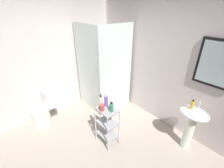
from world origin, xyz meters
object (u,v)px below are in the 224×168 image
(pedestal_sink, at_px, (192,121))
(rinse_cup, at_px, (102,107))
(conditioner_bottle_purple, at_px, (106,101))
(lotion_bottle_white, at_px, (101,102))
(hand_soap_bottle, at_px, (192,105))
(body_wash_bottle_green, at_px, (111,107))
(toilet, at_px, (43,111))
(shower_stall, at_px, (104,89))
(storage_cart, at_px, (107,123))

(pedestal_sink, bearing_deg, rinse_cup, -133.96)
(pedestal_sink, relative_size, conditioner_bottle_purple, 3.47)
(lotion_bottle_white, bearing_deg, pedestal_sink, 42.99)
(conditioner_bottle_purple, height_order, rinse_cup, conditioner_bottle_purple)
(hand_soap_bottle, distance_m, body_wash_bottle_green, 1.30)
(hand_soap_bottle, bearing_deg, rinse_cup, -132.32)
(conditioner_bottle_purple, distance_m, body_wash_bottle_green, 0.18)
(toilet, xyz_separation_m, conditioner_bottle_purple, (1.18, 0.79, 0.53))
(lotion_bottle_white, xyz_separation_m, rinse_cup, (0.07, -0.04, -0.05))
(shower_stall, height_order, hand_soap_bottle, shower_stall)
(shower_stall, bearing_deg, body_wash_bottle_green, -31.40)
(body_wash_bottle_green, xyz_separation_m, lotion_bottle_white, (-0.20, -0.06, 0.03))
(storage_cart, bearing_deg, shower_stall, 145.27)
(storage_cart, bearing_deg, hand_soap_bottle, 46.81)
(conditioner_bottle_purple, bearing_deg, shower_stall, 145.12)
(hand_soap_bottle, height_order, rinse_cup, hand_soap_bottle)
(shower_stall, bearing_deg, conditioner_bottle_purple, -34.88)
(lotion_bottle_white, bearing_deg, shower_stall, 140.52)
(conditioner_bottle_purple, bearing_deg, hand_soap_bottle, 42.24)
(lotion_bottle_white, bearing_deg, conditioner_bottle_purple, 78.67)
(toilet, xyz_separation_m, storage_cart, (1.27, 0.73, 0.12))
(storage_cart, relative_size, hand_soap_bottle, 4.37)
(hand_soap_bottle, bearing_deg, toilet, -142.03)
(toilet, height_order, body_wash_bottle_green, body_wash_bottle_green)
(pedestal_sink, xyz_separation_m, conditioner_bottle_purple, (-1.10, -0.95, 0.26))
(body_wash_bottle_green, bearing_deg, lotion_bottle_white, -162.24)
(storage_cart, relative_size, body_wash_bottle_green, 4.09)
(shower_stall, relative_size, hand_soap_bottle, 11.81)
(conditioner_bottle_purple, height_order, lotion_bottle_white, lotion_bottle_white)
(rinse_cup, bearing_deg, body_wash_bottle_green, 39.70)
(shower_stall, relative_size, body_wash_bottle_green, 11.06)
(pedestal_sink, height_order, lotion_bottle_white, lotion_bottle_white)
(toilet, distance_m, lotion_bottle_white, 1.45)
(shower_stall, height_order, pedestal_sink, shower_stall)
(conditioner_bottle_purple, relative_size, lotion_bottle_white, 0.93)
(hand_soap_bottle, relative_size, lotion_bottle_white, 0.67)
(storage_cart, height_order, body_wash_bottle_green, body_wash_bottle_green)
(shower_stall, relative_size, pedestal_sink, 2.47)
(hand_soap_bottle, xyz_separation_m, lotion_bottle_white, (-1.06, -1.04, -0.04))
(shower_stall, height_order, lotion_bottle_white, shower_stall)
(hand_soap_bottle, bearing_deg, lotion_bottle_white, -135.49)
(hand_soap_bottle, bearing_deg, shower_stall, -170.54)
(rinse_cup, bearing_deg, toilet, -152.18)
(pedestal_sink, height_order, hand_soap_bottle, hand_soap_bottle)
(conditioner_bottle_purple, relative_size, rinse_cup, 2.13)
(shower_stall, xyz_separation_m, body_wash_bottle_green, (1.07, -0.65, 0.36))
(storage_cart, distance_m, hand_soap_bottle, 1.45)
(conditioner_bottle_purple, distance_m, rinse_cup, 0.15)
(body_wash_bottle_green, relative_size, lotion_bottle_white, 0.72)
(shower_stall, height_order, rinse_cup, shower_stall)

